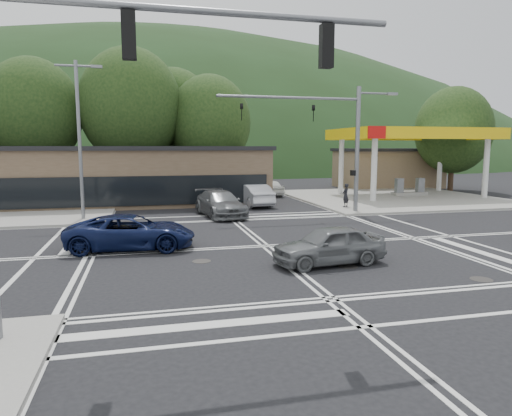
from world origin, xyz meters
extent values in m
plane|color=black|center=(0.00, 0.00, 0.00)|extent=(120.00, 120.00, 0.00)
cube|color=gray|center=(15.00, 15.00, 0.07)|extent=(16.00, 16.00, 0.15)
cylinder|color=silver|center=(12.00, 13.00, 2.50)|extent=(0.44, 0.44, 5.00)
cylinder|color=silver|center=(12.00, 19.00, 2.50)|extent=(0.44, 0.44, 5.00)
cylinder|color=silver|center=(22.00, 13.00, 2.50)|extent=(0.44, 0.44, 5.00)
cylinder|color=silver|center=(22.00, 19.00, 2.50)|extent=(0.44, 0.44, 5.00)
cube|color=silver|center=(17.00, 16.00, 5.30)|extent=(12.00, 8.00, 0.60)
cube|color=yellow|center=(17.00, 12.00, 5.30)|extent=(12.20, 0.25, 0.90)
cube|color=yellow|center=(17.00, 20.00, 5.30)|extent=(12.20, 0.25, 0.90)
cube|color=yellow|center=(11.00, 16.00, 5.30)|extent=(0.25, 8.20, 0.90)
cube|color=yellow|center=(23.00, 16.00, 5.30)|extent=(0.25, 8.20, 0.90)
cube|color=red|center=(11.50, 11.85, 5.30)|extent=(1.40, 0.12, 0.90)
cube|color=gray|center=(17.00, 16.00, 0.25)|extent=(3.00, 1.00, 0.30)
cube|color=slate|center=(16.00, 16.00, 0.95)|extent=(0.60, 0.50, 1.30)
cube|color=slate|center=(18.00, 16.00, 0.95)|extent=(0.60, 0.50, 1.30)
cube|color=#846B4F|center=(20.00, 25.00, 1.90)|extent=(10.00, 6.00, 3.80)
cube|color=brown|center=(-8.00, 17.00, 2.00)|extent=(24.00, 8.00, 4.00)
ellipsoid|color=#1F3718|center=(0.00, 90.00, 0.00)|extent=(252.00, 126.00, 140.00)
cylinder|color=#382619|center=(-14.00, 24.00, 2.42)|extent=(0.50, 0.50, 4.84)
ellipsoid|color=black|center=(-14.00, 24.00, 7.15)|extent=(8.00, 8.00, 9.20)
cylinder|color=#382619|center=(-6.00, 24.00, 2.64)|extent=(0.50, 0.50, 5.28)
ellipsoid|color=black|center=(-6.00, 24.00, 7.80)|extent=(9.00, 9.00, 10.35)
cylinder|color=#382619|center=(1.00, 24.00, 2.20)|extent=(0.50, 0.50, 4.40)
ellipsoid|color=black|center=(1.00, 24.00, 6.50)|extent=(7.60, 7.60, 8.74)
cylinder|color=#382619|center=(-2.00, 28.00, 2.42)|extent=(0.50, 0.50, 4.84)
ellipsoid|color=black|center=(-2.00, 28.00, 7.15)|extent=(8.40, 8.40, 9.66)
cylinder|color=#382619|center=(24.00, 20.00, 1.98)|extent=(0.50, 0.50, 3.96)
ellipsoid|color=black|center=(24.00, 20.00, 5.85)|extent=(7.20, 7.20, 8.28)
cylinder|color=slate|center=(-8.50, 9.00, 4.50)|extent=(0.20, 0.20, 9.00)
cylinder|color=slate|center=(-8.50, 9.00, 8.70)|extent=(2.20, 0.12, 0.12)
cube|color=slate|center=(-7.40, 9.00, 8.70)|extent=(0.60, 0.25, 0.15)
cylinder|color=slate|center=(8.20, 8.20, 4.00)|extent=(0.28, 0.28, 8.00)
cylinder|color=slate|center=(3.70, 8.20, 7.20)|extent=(9.00, 0.16, 0.16)
imported|color=black|center=(5.20, 8.20, 6.30)|extent=(0.16, 0.20, 1.00)
imported|color=black|center=(0.70, 8.20, 6.30)|extent=(0.16, 0.20, 1.00)
cylinder|color=slate|center=(9.40, 8.20, 7.60)|extent=(2.40, 0.12, 0.12)
cube|color=slate|center=(10.50, 8.20, 7.60)|extent=(0.70, 0.30, 0.15)
cube|color=black|center=(7.95, 8.20, 2.60)|extent=(0.25, 0.30, 0.35)
cylinder|color=slate|center=(-3.70, -8.20, 7.20)|extent=(9.00, 0.16, 0.16)
cube|color=black|center=(-5.20, -8.20, 6.60)|extent=(0.30, 0.25, 1.00)
cube|color=black|center=(-0.70, -8.20, 6.60)|extent=(0.30, 0.25, 1.00)
imported|color=#0E173E|center=(-5.60, 0.75, 0.73)|extent=(5.44, 2.87, 1.46)
imported|color=slate|center=(1.46, -3.49, 0.71)|extent=(4.31, 2.12, 1.41)
imported|color=silver|center=(2.58, 13.37, 0.79)|extent=(2.28, 4.99, 1.59)
imported|color=white|center=(5.50, 19.89, 0.71)|extent=(2.26, 4.39, 1.43)
imported|color=#585B5D|center=(-0.50, 9.00, 0.78)|extent=(2.94, 5.64, 1.56)
imported|color=black|center=(8.41, 10.19, 0.95)|extent=(0.70, 0.65, 1.60)
camera|label=1|loc=(-4.95, -18.65, 4.25)|focal=32.00mm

